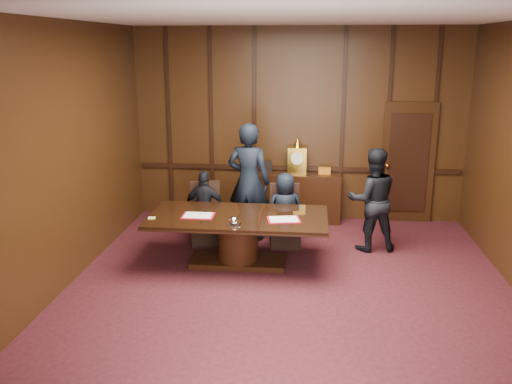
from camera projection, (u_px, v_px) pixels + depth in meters
room at (296, 167)px, 6.65m from camera, size 7.00×7.04×3.50m
sideboard at (296, 195)px, 9.98m from camera, size 1.60×0.45×1.54m
conference_table at (238, 232)px, 7.98m from camera, size 2.62×1.32×0.76m
folder_left at (198, 216)px, 7.88m from camera, size 0.46×0.34×0.02m
folder_right at (284, 220)px, 7.70m from camera, size 0.51×0.41×0.02m
inkstand at (234, 222)px, 7.47m from camera, size 0.20×0.14×0.12m
notepad at (152, 218)px, 7.78m from camera, size 0.11×0.08×0.01m
chair_left at (206, 225)px, 8.95m from camera, size 0.57×0.57×0.99m
chair_right at (285, 228)px, 8.82m from camera, size 0.53×0.53×0.99m
signatory_left at (205, 208)px, 8.79m from camera, size 0.74×0.37×1.22m
signatory_right at (285, 210)px, 8.66m from camera, size 0.67×0.52×1.22m
witness_left at (249, 182)px, 8.95m from camera, size 0.79×0.60×1.97m
witness_right at (372, 200)px, 8.49m from camera, size 0.89×0.74×1.65m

